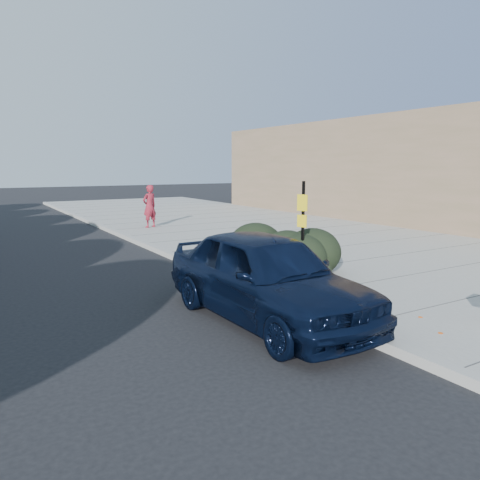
# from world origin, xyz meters

# --- Properties ---
(ground) EXTENTS (120.00, 120.00, 0.00)m
(ground) POSITION_xyz_m (0.00, 0.00, 0.00)
(ground) COLOR black
(ground) RESTS_ON ground
(sidewalk_near) EXTENTS (11.20, 50.00, 0.15)m
(sidewalk_near) POSITION_xyz_m (5.60, 5.00, 0.07)
(sidewalk_near) COLOR gray
(sidewalk_near) RESTS_ON ground
(curb_near) EXTENTS (0.22, 50.00, 0.17)m
(curb_near) POSITION_xyz_m (0.00, 5.00, 0.08)
(curb_near) COLOR #9E9E99
(curb_near) RESTS_ON ground
(bike_rack) EXTENTS (0.26, 0.63, 0.96)m
(bike_rack) POSITION_xyz_m (2.12, 1.33, 0.73)
(bike_rack) COLOR black
(bike_rack) RESTS_ON sidewalk_near
(sign_post) EXTENTS (0.13, 0.26, 2.34)m
(sign_post) POSITION_xyz_m (1.27, 0.93, 1.49)
(sign_post) COLOR black
(sign_post) RESTS_ON sidewalk_near
(hedge) EXTENTS (2.26, 3.87, 1.38)m
(hedge) POSITION_xyz_m (1.50, 2.50, 0.84)
(hedge) COLOR black
(hedge) RESTS_ON sidewalk_near
(sedan_navy) EXTENTS (2.07, 4.93, 1.67)m
(sedan_navy) POSITION_xyz_m (-0.80, -0.62, 0.83)
(sedan_navy) COLOR black
(sedan_navy) RESTS_ON ground
(pedestrian) EXTENTS (0.78, 0.63, 1.86)m
(pedestrian) POSITION_xyz_m (1.64, 12.02, 1.08)
(pedestrian) COLOR maroon
(pedestrian) RESTS_ON sidewalk_near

